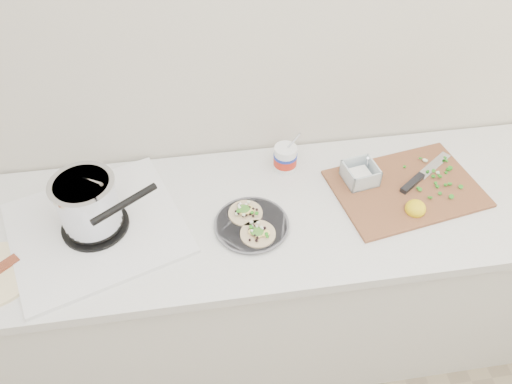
{
  "coord_description": "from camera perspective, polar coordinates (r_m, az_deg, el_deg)",
  "views": [
    {
      "loc": [
        -0.22,
        0.27,
        2.18
      ],
      "look_at": [
        -0.04,
        1.45,
        0.96
      ],
      "focal_mm": 35.0,
      "sensor_mm": 36.0,
      "label": 1
    }
  ],
  "objects": [
    {
      "name": "taco_plate",
      "position": [
        1.66,
        -0.51,
        -3.58
      ],
      "size": [
        0.25,
        0.25,
        0.04
      ],
      "rotation": [
        0.0,
        0.0,
        0.02
      ],
      "color": "#535359",
      "rests_on": "counter"
    },
    {
      "name": "stove",
      "position": [
        1.69,
        -18.34,
        -2.2
      ],
      "size": [
        0.67,
        0.65,
        0.26
      ],
      "rotation": [
        0.0,
        0.0,
        0.33
      ],
      "color": "silver",
      "rests_on": "counter"
    },
    {
      "name": "cutboard",
      "position": [
        1.86,
        16.37,
        0.86
      ],
      "size": [
        0.56,
        0.44,
        0.08
      ],
      "rotation": [
        0.0,
        0.0,
        0.18
      ],
      "color": "brown",
      "rests_on": "counter"
    },
    {
      "name": "tub",
      "position": [
        1.83,
        3.48,
        4.14
      ],
      "size": [
        0.09,
        0.09,
        0.2
      ],
      "rotation": [
        0.0,
        0.0,
        -0.06
      ],
      "color": "white",
      "rests_on": "counter"
    },
    {
      "name": "counter",
      "position": [
        2.09,
        1.19,
        -10.1
      ],
      "size": [
        2.44,
        0.66,
        0.9
      ],
      "color": "silver",
      "rests_on": "ground"
    }
  ]
}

